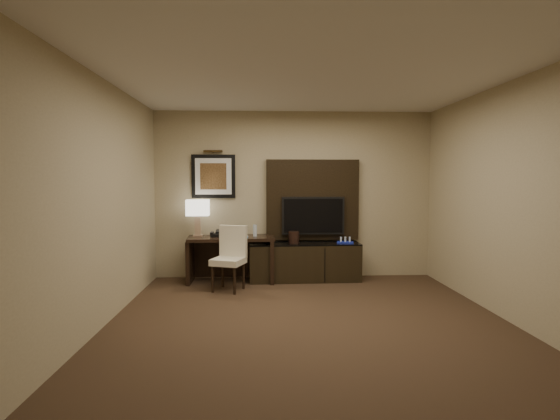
{
  "coord_description": "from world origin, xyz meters",
  "views": [
    {
      "loc": [
        -0.54,
        -4.61,
        1.6
      ],
      "look_at": [
        -0.25,
        1.8,
        1.15
      ],
      "focal_mm": 28.0,
      "sensor_mm": 36.0,
      "label": 1
    }
  ],
  "objects": [
    {
      "name": "picture_light",
      "position": [
        -1.3,
        2.44,
        2.05
      ],
      "size": [
        0.04,
        0.04,
        0.3
      ],
      "primitive_type": "cylinder",
      "color": "#3A2912",
      "rests_on": "wall_back"
    },
    {
      "name": "desk_phone",
      "position": [
        -1.21,
        2.16,
        0.76
      ],
      "size": [
        0.21,
        0.19,
        0.1
      ],
      "primitive_type": null,
      "rotation": [
        0.0,
        0.0,
        -0.01
      ],
      "color": "black",
      "rests_on": "desk"
    },
    {
      "name": "ice_bucket",
      "position": [
        -0.02,
        2.17,
        0.69
      ],
      "size": [
        0.18,
        0.18,
        0.19
      ],
      "primitive_type": "cylinder",
      "rotation": [
        0.0,
        0.0,
        0.03
      ],
      "color": "black",
      "rests_on": "credenza"
    },
    {
      "name": "credenza",
      "position": [
        0.15,
        2.2,
        0.3
      ],
      "size": [
        1.75,
        0.53,
        0.6
      ],
      "primitive_type": "cube",
      "rotation": [
        0.0,
        0.0,
        0.03
      ],
      "color": "black",
      "rests_on": "floor"
    },
    {
      "name": "wall_back",
      "position": [
        0.0,
        2.5,
        1.35
      ],
      "size": [
        4.5,
        0.01,
        2.7
      ],
      "primitive_type": "cube",
      "color": "tan",
      "rests_on": "floor"
    },
    {
      "name": "book",
      "position": [
        -0.91,
        2.12,
        0.82
      ],
      "size": [
        0.16,
        0.06,
        0.21
      ],
      "primitive_type": "imported",
      "rotation": [
        0.0,
        0.0,
        0.25
      ],
      "color": "#B5A58E",
      "rests_on": "desk"
    },
    {
      "name": "blue_folder",
      "position": [
        -0.89,
        2.09,
        0.72
      ],
      "size": [
        0.31,
        0.38,
        0.02
      ],
      "primitive_type": "cube",
      "rotation": [
        0.0,
        0.0,
        0.15
      ],
      "color": "#175899",
      "rests_on": "desk"
    },
    {
      "name": "floor",
      "position": [
        0.0,
        0.0,
        -0.01
      ],
      "size": [
        4.5,
        5.0,
        0.01
      ],
      "primitive_type": "cube",
      "color": "#342317",
      "rests_on": "ground"
    },
    {
      "name": "wall_right",
      "position": [
        2.25,
        0.0,
        1.35
      ],
      "size": [
        0.01,
        5.0,
        2.7
      ],
      "primitive_type": "cube",
      "color": "tan",
      "rests_on": "floor"
    },
    {
      "name": "desk_chair",
      "position": [
        -1.01,
        1.6,
        0.44
      ],
      "size": [
        0.56,
        0.6,
        0.87
      ],
      "primitive_type": null,
      "rotation": [
        0.0,
        0.0,
        -0.34
      ],
      "color": "beige",
      "rests_on": "floor"
    },
    {
      "name": "table_lamp",
      "position": [
        -1.53,
        2.26,
        0.98
      ],
      "size": [
        0.33,
        0.19,
        0.54
      ],
      "primitive_type": null,
      "rotation": [
        0.0,
        0.0,
        0.01
      ],
      "color": "tan",
      "rests_on": "desk"
    },
    {
      "name": "water_bottle",
      "position": [
        -0.63,
        2.17,
        0.8
      ],
      "size": [
        0.07,
        0.07,
        0.18
      ],
      "primitive_type": "cylinder",
      "rotation": [
        0.0,
        0.0,
        -0.22
      ],
      "color": "silver",
      "rests_on": "desk"
    },
    {
      "name": "tv",
      "position": [
        0.3,
        2.34,
        1.02
      ],
      "size": [
        1.0,
        0.08,
        0.6
      ],
      "primitive_type": "cube",
      "color": "black",
      "rests_on": "tv_wall_panel"
    },
    {
      "name": "wall_left",
      "position": [
        -2.25,
        0.0,
        1.35
      ],
      "size": [
        0.01,
        5.0,
        2.7
      ],
      "primitive_type": "cube",
      "color": "tan",
      "rests_on": "floor"
    },
    {
      "name": "artwork",
      "position": [
        -1.3,
        2.48,
        1.65
      ],
      "size": [
        0.7,
        0.04,
        0.7
      ],
      "primitive_type": "cube",
      "color": "black",
      "rests_on": "wall_back"
    },
    {
      "name": "minibar_tray",
      "position": [
        0.8,
        2.17,
        0.65
      ],
      "size": [
        0.29,
        0.21,
        0.09
      ],
      "primitive_type": null,
      "rotation": [
        0.0,
        0.0,
        -0.23
      ],
      "color": "#172498",
      "rests_on": "credenza"
    },
    {
      "name": "ceiling",
      "position": [
        0.0,
        0.0,
        2.7
      ],
      "size": [
        4.5,
        5.0,
        0.01
      ],
      "primitive_type": "cube",
      "color": "silver",
      "rests_on": "wall_back"
    },
    {
      "name": "tv_wall_panel",
      "position": [
        0.3,
        2.44,
        1.27
      ],
      "size": [
        1.5,
        0.12,
        1.3
      ],
      "primitive_type": "cube",
      "color": "black",
      "rests_on": "wall_back"
    },
    {
      "name": "wall_front",
      "position": [
        0.0,
        -2.5,
        1.35
      ],
      "size": [
        4.5,
        0.01,
        2.7
      ],
      "primitive_type": "cube",
      "color": "tan",
      "rests_on": "floor"
    },
    {
      "name": "desk",
      "position": [
        -1.0,
        2.15,
        0.36
      ],
      "size": [
        1.37,
        0.66,
        0.71
      ],
      "primitive_type": "cube",
      "rotation": [
        0.0,
        0.0,
        0.07
      ],
      "color": "black",
      "rests_on": "floor"
    }
  ]
}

